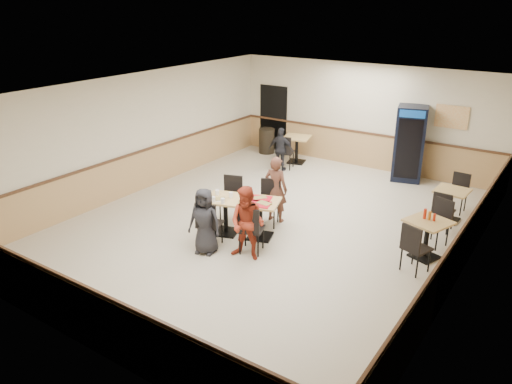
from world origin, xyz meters
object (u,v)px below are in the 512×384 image
Objects in this scene: diner_man_opposite at (276,189)px; side_table_near at (427,233)px; lone_diner at (281,150)px; diner_woman_right at (247,223)px; main_table at (243,212)px; diner_woman_left at (205,221)px; trash_bin at (267,141)px; back_table at (297,145)px; pepsi_cooler at (409,144)px; side_table_far at (451,200)px.

diner_man_opposite reaches higher than side_table_near.
lone_diner reaches higher than side_table_near.
diner_woman_right is 1.57× the size of side_table_near.
main_table is 1.26× the size of diner_woman_left.
side_table_near is 7.56m from trash_bin.
side_table_near is 1.01× the size of back_table.
pepsi_cooler is at bearing 53.83° from main_table.
main_table is at bearing -136.79° from side_table_far.
side_table_far is (2.77, 3.96, -0.24)m from diner_woman_right.
side_table_near is 4.56m from pepsi_cooler.
side_table_near is 0.45× the size of pepsi_cooler.
main_table is 1.05m from diner_woman_left.
back_table is 3.32m from pepsi_cooler.
diner_woman_right is at bearing 3.33° from diner_woman_left.
diner_woman_left is 6.67m from pepsi_cooler.
main_table is 2.27× the size of side_table_far.
diner_woman_right is 0.71× the size of pepsi_cooler.
diner_man_opposite is 3.32m from side_table_near.
lone_diner is 1.84m from trash_bin.
back_table is at bearing 102.21° from diner_woman_right.
diner_man_opposite is (0.17, 1.03, 0.21)m from main_table.
main_table is at bearing -122.55° from pepsi_cooler.
diner_woman_left is 1.44× the size of side_table_near.
side_table_near is 2.03m from side_table_far.
back_table is (-2.19, 5.72, -0.19)m from diner_woman_right.
pepsi_cooler is at bearing 71.36° from diner_woman_right.
side_table_far is 2.79m from pepsi_cooler.
trash_bin is at bearing 165.02° from back_table.
diner_man_opposite is at bearing 109.82° from lone_diner.
side_table_far is at bearing -19.55° from back_table.
side_table_near is at bearing 140.56° from lone_diner.
diner_woman_left is 5.55m from side_table_far.
main_table is at bearing -72.78° from back_table.
back_table is (-4.96, 1.76, 0.05)m from side_table_far.
diner_woman_right is 4.84m from side_table_far.
diner_woman_right reaches higher than side_table_near.
diner_man_opposite reaches higher than diner_woman_right.
side_table_near is (3.65, 2.21, -0.15)m from diner_woman_left.
diner_woman_right is at bearing 104.81° from lone_diner.
trash_bin is (-6.26, 2.11, -0.09)m from side_table_far.
trash_bin is at bearing 161.39° from side_table_far.
back_table is (-1.37, 6.00, -0.13)m from diner_woman_left.
side_table_far is at bearing -18.61° from trash_bin.
side_table_far is at bearing 160.66° from lone_diner.
diner_woman_right is 1.84m from diner_man_opposite.
diner_man_opposite is (-0.48, 1.78, 0.02)m from diner_woman_right.
pepsi_cooler is 2.57× the size of trash_bin.
diner_man_opposite is 3.92m from side_table_far.
back_table is 1.36m from trash_bin.
main_table is 5.20m from back_table.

